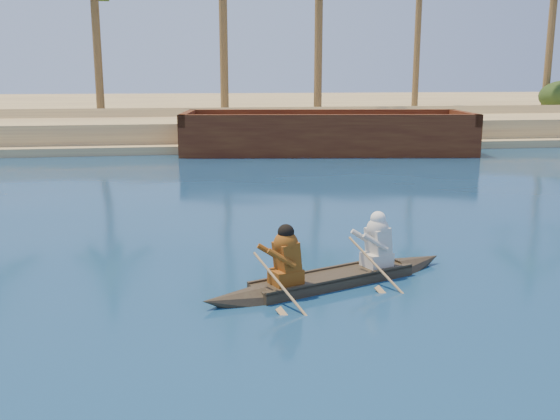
{
  "coord_description": "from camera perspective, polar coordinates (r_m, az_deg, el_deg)",
  "views": [
    {
      "loc": [
        0.42,
        -6.27,
        3.5
      ],
      "look_at": [
        2.17,
        4.88,
        1.06
      ],
      "focal_mm": 40.0,
      "sensor_mm": 36.0,
      "label": 1
    }
  ],
  "objects": [
    {
      "name": "barge_mid",
      "position": [
        29.15,
        4.22,
        6.8
      ],
      "size": [
        13.56,
        6.12,
        2.18
      ],
      "rotation": [
        0.0,
        0.0,
        -0.14
      ],
      "color": "#5F2E14",
      "rests_on": "ground"
    },
    {
      "name": "canoe",
      "position": [
        10.7,
        4.89,
        -5.46
      ],
      "size": [
        4.77,
        2.4,
        1.34
      ],
      "rotation": [
        0.0,
        0.0,
        0.38
      ],
      "color": "#392F1F",
      "rests_on": "ground"
    },
    {
      "name": "ground",
      "position": [
        7.19,
        -11.63,
        -17.18
      ],
      "size": [
        160.0,
        160.0,
        0.0
      ],
      "primitive_type": "plane",
      "color": "#0C2850",
      "rests_on": "ground"
    },
    {
      "name": "shrub_cluster",
      "position": [
        37.84,
        -9.63,
        8.57
      ],
      "size": [
        100.0,
        6.0,
        2.4
      ],
      "primitive_type": null,
      "color": "#213412",
      "rests_on": "ground"
    },
    {
      "name": "palm_grove",
      "position": [
        41.51,
        -9.93,
        18.27
      ],
      "size": [
        110.0,
        14.0,
        16.0
      ],
      "primitive_type": null,
      "color": "#304C1B",
      "rests_on": "ground"
    },
    {
      "name": "sandy_embankment",
      "position": [
        53.24,
        -9.45,
        8.86
      ],
      "size": [
        150.0,
        51.0,
        1.5
      ],
      "color": "#DAC27B",
      "rests_on": "ground"
    }
  ]
}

